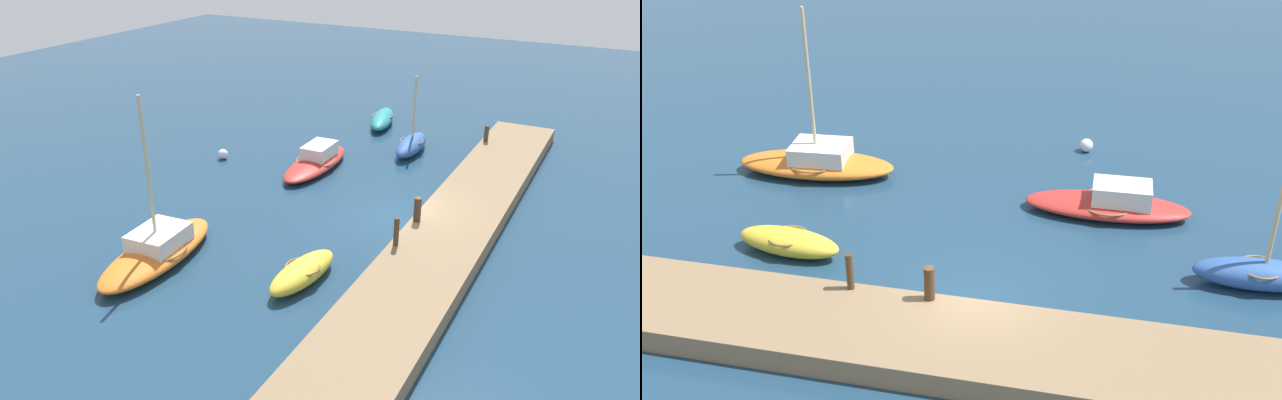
# 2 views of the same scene
# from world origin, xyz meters

# --- Properties ---
(ground_plane) EXTENTS (84.00, 84.00, 0.00)m
(ground_plane) POSITION_xyz_m (0.00, 0.00, 0.00)
(ground_plane) COLOR navy
(dock_platform) EXTENTS (25.91, 3.07, 0.64)m
(dock_platform) POSITION_xyz_m (0.00, -2.22, 0.32)
(dock_platform) COLOR #846B4C
(dock_platform) RESTS_ON ground_plane
(rowboat_teal) EXTENTS (4.15, 2.07, 0.75)m
(rowboat_teal) POSITION_xyz_m (11.09, 5.55, 0.38)
(rowboat_teal) COLOR teal
(rowboat_teal) RESTS_ON ground_plane
(sailboat_orange) EXTENTS (5.80, 2.50, 6.04)m
(sailboat_orange) POSITION_xyz_m (-7.09, 6.47, 0.47)
(sailboat_orange) COLOR orange
(sailboat_orange) RESTS_ON ground_plane
(rowboat_blue) EXTENTS (3.63, 1.29, 3.97)m
(rowboat_blue) POSITION_xyz_m (7.54, 2.44, 0.45)
(rowboat_blue) COLOR #2D569E
(rowboat_blue) RESTS_ON ground_plane
(motorboat_red) EXTENTS (5.39, 1.94, 1.13)m
(motorboat_red) POSITION_xyz_m (3.33, 5.73, 0.39)
(motorboat_red) COLOR #B72D28
(motorboat_red) RESTS_ON ground_plane
(rowboat_yellow) EXTENTS (3.37, 1.49, 0.76)m
(rowboat_yellow) POSITION_xyz_m (-5.89, 1.27, 0.39)
(rowboat_yellow) COLOR gold
(rowboat_yellow) RESTS_ON ground_plane
(mooring_post_west) EXTENTS (0.19, 0.19, 1.05)m
(mooring_post_west) POSITION_xyz_m (-3.13, -0.93, 1.17)
(mooring_post_west) COLOR #47331E
(mooring_post_west) RESTS_ON dock_platform
(mooring_post_mid_west) EXTENTS (0.28, 0.28, 0.95)m
(mooring_post_mid_west) POSITION_xyz_m (-0.98, -0.93, 1.12)
(mooring_post_mid_west) COLOR #47331E
(mooring_post_mid_west) RESTS_ON dock_platform
(mooring_post_mid_east) EXTENTS (0.23, 0.23, 0.83)m
(mooring_post_mid_east) POSITION_xyz_m (9.25, -0.93, 1.06)
(mooring_post_mid_east) COLOR #47331E
(mooring_post_mid_east) RESTS_ON dock_platform
(marker_buoy) EXTENTS (0.51, 0.51, 0.51)m
(marker_buoy) POSITION_xyz_m (2.21, 10.47, 0.26)
(marker_buoy) COLOR silver
(marker_buoy) RESTS_ON ground_plane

